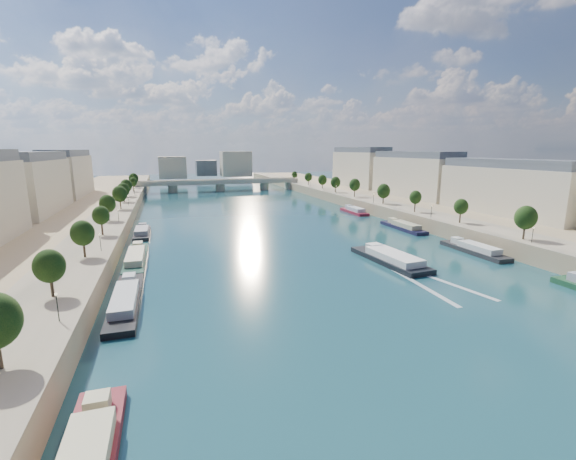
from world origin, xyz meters
TOP-DOWN VIEW (x-y plane):
  - ground at (0.00, 100.00)m, footprint 700.00×700.00m
  - quay_left at (-72.00, 100.00)m, footprint 44.00×520.00m
  - quay_right at (72.00, 100.00)m, footprint 44.00×520.00m
  - pave_left at (-57.00, 100.00)m, footprint 14.00×520.00m
  - pave_right at (57.00, 100.00)m, footprint 14.00×520.00m
  - trees_left at (-55.00, 102.00)m, footprint 4.80×268.80m
  - trees_right at (55.00, 110.00)m, footprint 4.80×268.80m
  - lamps_left at (-52.50, 90.00)m, footprint 0.36×200.36m
  - lamps_right at (52.50, 105.00)m, footprint 0.36×200.36m
  - buildings_left at (-85.00, 112.00)m, footprint 16.00×226.00m
  - buildings_right at (85.00, 112.00)m, footprint 16.00×226.00m
  - skyline at (3.19, 319.52)m, footprint 79.00×42.00m
  - bridge at (0.00, 244.81)m, footprint 112.00×12.00m
  - tour_barge at (17.55, 55.70)m, footprint 9.37×26.55m
  - wake at (17.55, 39.05)m, footprint 10.75×26.03m
  - moored_barges_left at (-45.50, 44.69)m, footprint 5.00×153.45m
  - moored_barges_right at (45.50, 55.93)m, footprint 5.00×161.49m

SIDE VIEW (x-z plane):
  - ground at x=0.00m, z-range 0.00..0.00m
  - wake at x=17.55m, z-range 0.00..0.04m
  - moored_barges_left at x=-45.50m, z-range -0.96..2.64m
  - moored_barges_right at x=45.50m, z-range -0.96..2.64m
  - tour_barge at x=17.55m, z-range -0.88..2.78m
  - quay_left at x=-72.00m, z-range 0.00..5.00m
  - quay_right at x=72.00m, z-range 0.00..5.00m
  - pave_left at x=-57.00m, z-range 5.00..5.10m
  - pave_right at x=57.00m, z-range 5.00..5.10m
  - bridge at x=0.00m, z-range 1.01..9.16m
  - lamps_left at x=-52.50m, z-range 5.64..9.92m
  - lamps_right at x=52.50m, z-range 5.64..9.92m
  - trees_left at x=-55.00m, z-range 6.35..14.61m
  - trees_right at x=55.00m, z-range 6.35..14.61m
  - skyline at x=3.19m, z-range 3.66..25.66m
  - buildings_left at x=-85.00m, z-range 4.85..28.05m
  - buildings_right at x=85.00m, z-range 4.85..28.05m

